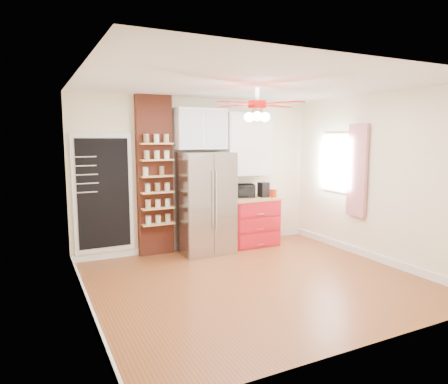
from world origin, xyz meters
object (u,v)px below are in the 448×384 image
toaster_oven (242,191)px  red_cabinet (252,221)px  fridge (205,203)px  canister_left (274,193)px  ceiling_fan (257,105)px  pantry_jar_oats (146,172)px  coffee_maker (263,190)px

toaster_oven → red_cabinet: bearing=-14.8°
fridge → red_cabinet: size_ratio=1.86×
toaster_oven → canister_left: bearing=-8.6°
fridge → ceiling_fan: bearing=-88.2°
canister_left → fridge: bearing=175.2°
fridge → pantry_jar_oats: fridge is taller
fridge → toaster_oven: fridge is taller
coffee_maker → pantry_jar_oats: pantry_jar_oats is taller
canister_left → toaster_oven: bearing=153.4°
pantry_jar_oats → fridge: bearing=-10.0°
coffee_maker → canister_left: coffee_maker is taller
toaster_oven → ceiling_fan: bearing=-95.2°
ceiling_fan → canister_left: 2.46m
toaster_oven → fridge: bearing=-151.5°
toaster_oven → canister_left: toaster_oven is taller
red_cabinet → canister_left: size_ratio=6.48×
canister_left → pantry_jar_oats: 2.39m
ceiling_fan → coffee_maker: 2.43m
ceiling_fan → pantry_jar_oats: ceiling_fan is taller
red_cabinet → ceiling_fan: (-0.92, -1.68, 1.97)m
coffee_maker → fridge: bearing=-179.9°
fridge → canister_left: bearing=-4.8°
toaster_oven → canister_left: size_ratio=3.04×
canister_left → pantry_jar_oats: size_ratio=1.08×
red_cabinet → ceiling_fan: ceiling_fan is taller
fridge → pantry_jar_oats: size_ratio=13.06×
ceiling_fan → red_cabinet: bearing=61.3°
red_cabinet → toaster_oven: toaster_oven is taller
fridge → ceiling_fan: 2.25m
fridge → pantry_jar_oats: (-0.99, 0.17, 0.56)m
red_cabinet → pantry_jar_oats: size_ratio=7.01×
fridge → canister_left: (1.34, -0.11, 0.10)m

